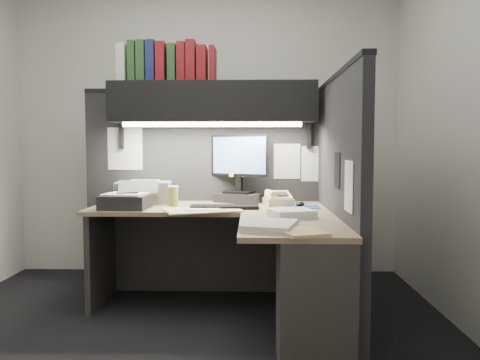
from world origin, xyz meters
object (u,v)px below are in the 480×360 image
(keyboard, at_px, (224,207))
(coffee_cup, at_px, (173,197))
(printer, at_px, (145,192))
(desk, at_px, (252,264))
(monitor, at_px, (239,175))
(notebook_stack, at_px, (125,202))
(telephone, at_px, (278,199))
(overhead_shelf, at_px, (213,103))

(keyboard, height_order, coffee_cup, coffee_cup)
(printer, bearing_deg, desk, -47.68)
(monitor, bearing_deg, desk, -57.66)
(notebook_stack, bearing_deg, telephone, 13.20)
(keyboard, distance_m, telephone, 0.46)
(desk, bearing_deg, telephone, 73.74)
(desk, xyz_separation_m, keyboard, (-0.20, 0.43, 0.30))
(desk, bearing_deg, printer, 137.00)
(printer, bearing_deg, monitor, -2.55)
(keyboard, bearing_deg, overhead_shelf, 105.39)
(coffee_cup, bearing_deg, desk, -44.71)
(desk, relative_size, telephone, 8.21)
(overhead_shelf, height_order, keyboard, overhead_shelf)
(monitor, distance_m, telephone, 0.38)
(desk, xyz_separation_m, printer, (-0.85, 0.79, 0.37))
(printer, bearing_deg, keyboard, -33.49)
(desk, relative_size, notebook_stack, 5.31)
(keyboard, xyz_separation_m, coffee_cup, (-0.39, 0.15, 0.06))
(keyboard, relative_size, coffee_cup, 3.52)
(monitor, distance_m, printer, 0.75)
(desk, bearing_deg, keyboard, 114.62)
(desk, xyz_separation_m, telephone, (0.19, 0.66, 0.33))
(coffee_cup, height_order, notebook_stack, coffee_cup)
(monitor, xyz_separation_m, coffee_cup, (-0.48, -0.24, -0.14))
(keyboard, relative_size, notebook_stack, 1.50)
(desk, height_order, overhead_shelf, overhead_shelf)
(overhead_shelf, relative_size, coffee_cup, 11.34)
(desk, xyz_separation_m, notebook_stack, (-0.90, 0.41, 0.34))
(overhead_shelf, bearing_deg, desk, -68.21)
(coffee_cup, relative_size, printer, 0.33)
(telephone, bearing_deg, printer, 161.89)
(keyboard, height_order, printer, printer)
(overhead_shelf, xyz_separation_m, keyboard, (0.10, -0.32, -0.76))
(monitor, bearing_deg, overhead_shelf, -136.14)
(telephone, height_order, notebook_stack, notebook_stack)
(coffee_cup, relative_size, notebook_stack, 0.43)
(telephone, relative_size, coffee_cup, 1.51)
(desk, bearing_deg, notebook_stack, 155.50)
(overhead_shelf, distance_m, coffee_cup, 0.78)
(desk, height_order, printer, printer)
(keyboard, relative_size, telephone, 2.32)
(coffee_cup, xyz_separation_m, notebook_stack, (-0.31, -0.17, -0.02))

